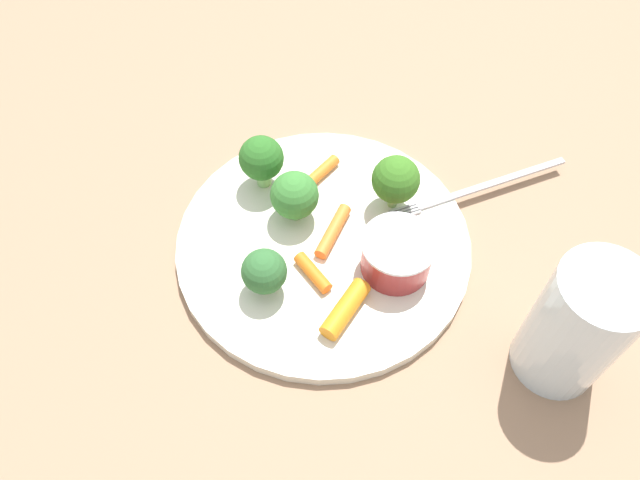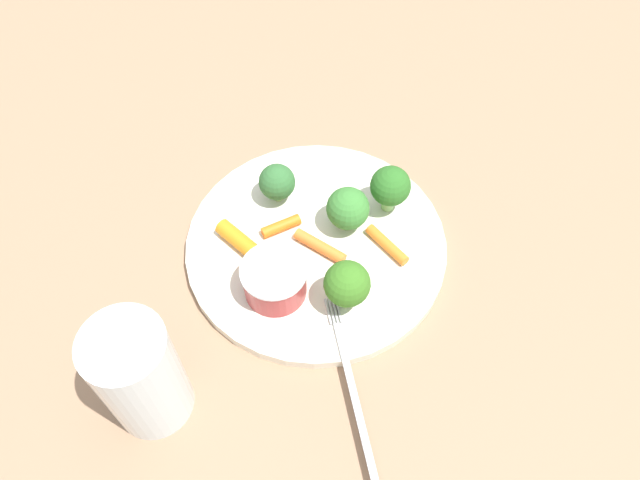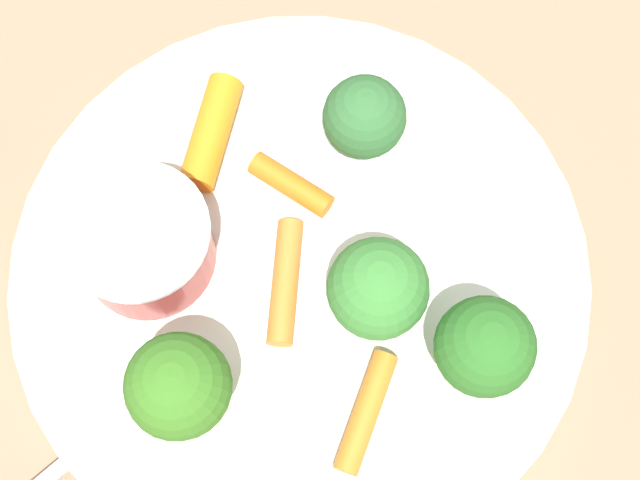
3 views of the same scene
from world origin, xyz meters
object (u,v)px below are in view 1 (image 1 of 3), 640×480
Objects in this scene: carrot_stick_0 at (318,175)px; carrot_stick_1 at (313,273)px; carrot_stick_3 at (336,234)px; fork at (477,188)px; broccoli_floret_2 at (261,159)px; carrot_stick_2 at (345,309)px; broccoli_floret_0 at (295,196)px; broccoli_floret_1 at (264,272)px; plate at (323,243)px; sauce_cup at (397,255)px; broccoli_floret_3 at (398,183)px; drinking_glass at (577,327)px.

carrot_stick_0 is 0.11m from carrot_stick_1.
carrot_stick_3 is 0.15m from fork.
broccoli_floret_2 reaches higher than carrot_stick_2.
broccoli_floret_0 is 0.97× the size of carrot_stick_0.
carrot_stick_2 is (0.04, -0.06, -0.02)m from broccoli_floret_1.
broccoli_floret_1 is 0.08m from carrot_stick_3.
fork is at bearing -22.00° from broccoli_floret_0.
plate is 1.43× the size of fork.
broccoli_floret_1 is 0.05m from carrot_stick_1.
carrot_stick_1 is at bearing 94.44° from carrot_stick_2.
carrot_stick_1 is (-0.07, 0.03, -0.01)m from sauce_cup.
broccoli_floret_1 is 0.82× the size of broccoli_floret_2.
broccoli_floret_2 is at bearing 145.67° from fork.
broccoli_floret_3 reaches higher than carrot_stick_1.
sauce_cup is at bearing 14.01° from carrot_stick_2.
broccoli_floret_3 is (0.08, -0.00, 0.04)m from plate.
drinking_glass is at bearing -64.82° from carrot_stick_3.
sauce_cup reaches higher than plate.
broccoli_floret_1 is 1.11× the size of carrot_stick_1.
drinking_glass is (0.07, -0.26, 0.04)m from carrot_stick_0.
carrot_stick_0 is at bearing 38.18° from broccoli_floret_1.
broccoli_floret_0 is 0.05m from broccoli_floret_2.
carrot_stick_0 is 0.07m from carrot_stick_3.
carrot_stick_2 reaches higher than plate.
carrot_stick_3 is at bearing 117.65° from sauce_cup.
carrot_stick_3 is (-0.07, -0.00, -0.03)m from broccoli_floret_3.
carrot_stick_0 is at bearing 92.00° from sauce_cup.
plate is 4.58× the size of broccoli_floret_3.
sauce_cup is 0.15m from drinking_glass.
carrot_stick_3 is at bearing 31.06° from carrot_stick_1.
sauce_cup is 1.38× the size of broccoli_floret_1.
sauce_cup is at bearing -88.00° from carrot_stick_0.
drinking_glass is (0.11, -0.23, 0.02)m from broccoli_floret_0.
broccoli_floret_0 is 0.93× the size of carrot_stick_2.
broccoli_floret_3 reaches higher than broccoli_floret_0.
broccoli_floret_2 is 0.13m from broccoli_floret_3.
carrot_stick_1 is (-0.02, -0.12, -0.03)m from broccoli_floret_2.
broccoli_floret_2 is 1.36× the size of carrot_stick_1.
drinking_glass reaches higher than plate.
plate is 5.18× the size of broccoli_floret_0.
drinking_glass is (0.06, -0.14, 0.03)m from sauce_cup.
sauce_cup is 1.20× the size of carrot_stick_0.
drinking_glass reaches higher than carrot_stick_2.
plate is 2.17× the size of drinking_glass.
broccoli_floret_0 is 0.90× the size of carrot_stick_3.
carrot_stick_0 is 1.28× the size of carrot_stick_1.
broccoli_floret_1 is at bearing 158.84° from sauce_cup.
carrot_stick_2 is (0.00, -0.05, 0.00)m from carrot_stick_1.
carrot_stick_1 is (-0.06, -0.09, 0.00)m from carrot_stick_0.
plate is 4.73× the size of broccoli_floret_2.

